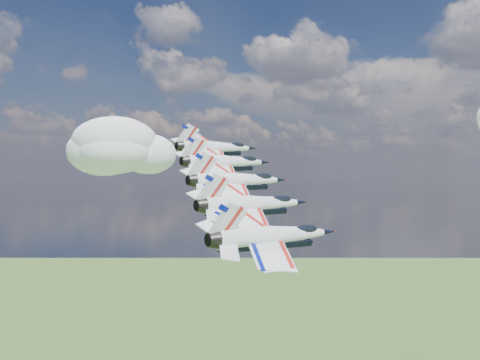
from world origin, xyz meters
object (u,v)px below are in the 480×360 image
Objects in this scene: jet_3 at (256,204)px; jet_4 at (277,235)px; jet_0 at (218,147)px; jet_1 at (228,162)px; jet_2 at (240,180)px.

jet_3 is 1.00× the size of jet_4.
jet_0 is 1.00× the size of jet_1.
jet_3 is (23.35, -21.22, -9.11)m from jet_0.
jet_4 is at bearing -19.10° from jet_1.
jet_0 is 21.90m from jet_2.
jet_1 is 1.00× the size of jet_2.
jet_3 is at bearing -19.10° from jet_0.
jet_4 is (7.78, -7.07, -3.04)m from jet_3.
jet_0 is 1.00× the size of jet_3.
jet_2 is (15.57, -14.15, -6.07)m from jet_0.
jet_2 is at bearing -19.10° from jet_0.
jet_2 reaches higher than jet_4.
jet_0 is 32.84m from jet_3.
jet_4 is at bearing -19.10° from jet_0.
jet_4 is (31.13, -28.30, -12.15)m from jet_0.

